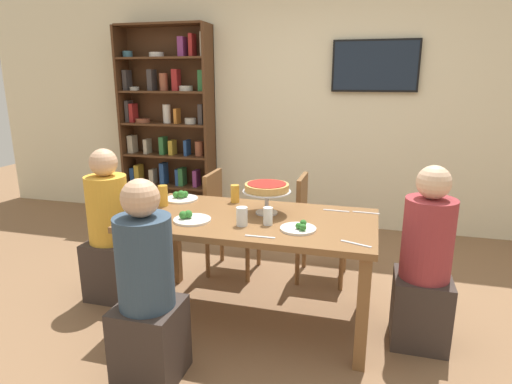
{
  "coord_description": "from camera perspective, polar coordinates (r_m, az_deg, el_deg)",
  "views": [
    {
      "loc": [
        0.75,
        -2.62,
        1.64
      ],
      "look_at": [
        0.0,
        0.1,
        0.89
      ],
      "focal_mm": 30.35,
      "sensor_mm": 36.0,
      "label": 1
    }
  ],
  "objects": [
    {
      "name": "diner_near_left",
      "position": [
        2.47,
        -14.13,
        -13.37
      ],
      "size": [
        0.34,
        0.34,
        1.15
      ],
      "rotation": [
        0.0,
        0.0,
        1.57
      ],
      "color": "#382D28",
      "rests_on": "ground_plane"
    },
    {
      "name": "rear_partition",
      "position": [
        4.88,
        6.7,
        11.98
      ],
      "size": [
        8.0,
        0.12,
        2.8
      ],
      "primitive_type": "cube",
      "color": "beige",
      "rests_on": "ground_plane"
    },
    {
      "name": "diner_head_east",
      "position": [
        2.89,
        21.29,
        -9.63
      ],
      "size": [
        0.34,
        0.34,
        1.15
      ],
      "rotation": [
        0.0,
        0.0,
        3.14
      ],
      "color": "#382D28",
      "rests_on": "ground_plane"
    },
    {
      "name": "cutlery_fork_far",
      "position": [
        3.06,
        10.53,
        -2.43
      ],
      "size": [
        0.18,
        0.02,
        0.0
      ],
      "primitive_type": "cube",
      "rotation": [
        0.0,
        0.0,
        3.11
      ],
      "color": "silver",
      "rests_on": "dining_table"
    },
    {
      "name": "dining_table",
      "position": [
        2.9,
        -0.53,
        -5.15
      ],
      "size": [
        1.62,
        0.85,
        0.74
      ],
      "color": "brown",
      "rests_on": "ground_plane"
    },
    {
      "name": "television",
      "position": [
        4.73,
        15.43,
        15.73
      ],
      "size": [
        0.86,
        0.05,
        0.52
      ],
      "color": "black"
    },
    {
      "name": "cutlery_spare_fork",
      "position": [
        2.49,
        13.02,
        -6.66
      ],
      "size": [
        0.17,
        0.08,
        0.0
      ],
      "primitive_type": "cube",
      "rotation": [
        0.0,
        0.0,
        -0.35
      ],
      "color": "silver",
      "rests_on": "dining_table"
    },
    {
      "name": "cutlery_knife_near",
      "position": [
        3.06,
        14.31,
        -2.66
      ],
      "size": [
        0.18,
        0.02,
        0.0
      ],
      "primitive_type": "cube",
      "rotation": [
        0.0,
        0.0,
        3.09
      ],
      "color": "silver",
      "rests_on": "dining_table"
    },
    {
      "name": "cutlery_knife_far",
      "position": [
        2.53,
        0.52,
        -5.91
      ],
      "size": [
        0.18,
        0.02,
        0.0
      ],
      "primitive_type": "cube",
      "rotation": [
        0.0,
        0.0,
        0.01
      ],
      "color": "silver",
      "rests_on": "dining_table"
    },
    {
      "name": "water_glass_clear_near",
      "position": [
        2.72,
        1.58,
        -3.19
      ],
      "size": [
        0.06,
        0.06,
        0.11
      ],
      "primitive_type": "cylinder",
      "color": "white",
      "rests_on": "dining_table"
    },
    {
      "name": "salad_plate_far_diner",
      "position": [
        2.65,
        5.69,
        -4.73
      ],
      "size": [
        0.22,
        0.22,
        0.06
      ],
      "color": "white",
      "rests_on": "dining_table"
    },
    {
      "name": "cutlery_fork_near",
      "position": [
        2.83,
        -14.38,
        -4.09
      ],
      "size": [
        0.18,
        0.02,
        0.0
      ],
      "primitive_type": "cube",
      "rotation": [
        0.0,
        0.0,
        -0.04
      ],
      "color": "silver",
      "rests_on": "dining_table"
    },
    {
      "name": "diner_head_west",
      "position": [
        3.43,
        -18.67,
        -5.47
      ],
      "size": [
        0.34,
        0.34,
        1.15
      ],
      "color": "#382D28",
      "rests_on": "ground_plane"
    },
    {
      "name": "deep_dish_pizza_stand",
      "position": [
        2.91,
        1.43,
        0.36
      ],
      "size": [
        0.33,
        0.33,
        0.21
      ],
      "color": "silver",
      "rests_on": "dining_table"
    },
    {
      "name": "bookshelf",
      "position": [
        5.22,
        -11.57,
        8.96
      ],
      "size": [
        1.1,
        0.3,
        2.21
      ],
      "color": "#4C2D19",
      "rests_on": "ground_plane"
    },
    {
      "name": "salad_plate_near_diner",
      "position": [
        3.33,
        -9.83,
        -0.67
      ],
      "size": [
        0.25,
        0.25,
        0.07
      ],
      "color": "white",
      "rests_on": "dining_table"
    },
    {
      "name": "beer_glass_amber_tall",
      "position": [
        3.18,
        -12.14,
        -0.48
      ],
      "size": [
        0.07,
        0.07,
        0.15
      ],
      "primitive_type": "cylinder",
      "color": "gold",
      "rests_on": "dining_table"
    },
    {
      "name": "chair_far_right",
      "position": [
        3.59,
        7.73,
        -4.01
      ],
      "size": [
        0.4,
        0.4,
        0.87
      ],
      "rotation": [
        0.0,
        0.0,
        -1.57
      ],
      "color": "brown",
      "rests_on": "ground_plane"
    },
    {
      "name": "beer_glass_amber_short",
      "position": [
        3.21,
        -2.79,
        -0.22
      ],
      "size": [
        0.07,
        0.07,
        0.13
      ],
      "primitive_type": "cylinder",
      "color": "gold",
      "rests_on": "dining_table"
    },
    {
      "name": "chair_far_left",
      "position": [
        3.7,
        -4.02,
        -3.34
      ],
      "size": [
        0.4,
        0.4,
        0.87
      ],
      "rotation": [
        0.0,
        0.0,
        -1.57
      ],
      "color": "brown",
      "rests_on": "ground_plane"
    },
    {
      "name": "ground_plane",
      "position": [
        3.18,
        -0.5,
        -16.14
      ],
      "size": [
        12.0,
        12.0,
        0.0
      ],
      "primitive_type": "plane",
      "color": "#846042"
    },
    {
      "name": "salad_plate_spare",
      "position": [
        2.84,
        -8.62,
        -3.46
      ],
      "size": [
        0.24,
        0.24,
        0.07
      ],
      "color": "white",
      "rests_on": "dining_table"
    },
    {
      "name": "water_glass_clear_far",
      "position": [
        2.71,
        -1.87,
        -3.24
      ],
      "size": [
        0.07,
        0.07,
        0.12
      ],
      "primitive_type": "cylinder",
      "color": "white",
      "rests_on": "dining_table"
    }
  ]
}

